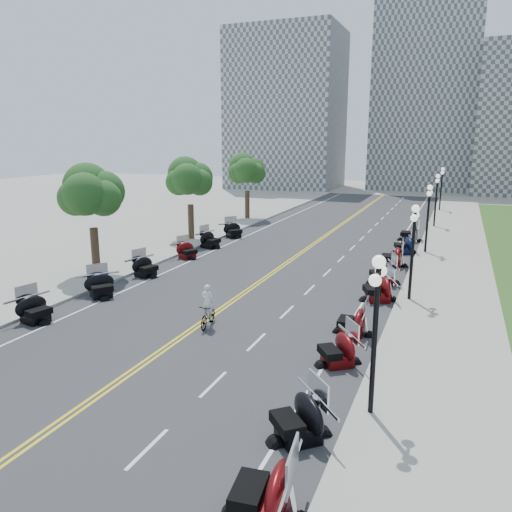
% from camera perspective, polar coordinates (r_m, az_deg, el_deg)
% --- Properties ---
extents(ground, '(160.00, 160.00, 0.00)m').
position_cam_1_polar(ground, '(25.88, -3.20, -5.53)').
color(ground, gray).
extents(road, '(16.00, 90.00, 0.01)m').
position_cam_1_polar(road, '(34.82, 3.83, -0.60)').
color(road, '#333335').
rests_on(road, ground).
extents(centerline_yellow_a, '(0.12, 90.00, 0.00)m').
position_cam_1_polar(centerline_yellow_a, '(34.85, 3.64, -0.57)').
color(centerline_yellow_a, yellow).
rests_on(centerline_yellow_a, road).
extents(centerline_yellow_b, '(0.12, 90.00, 0.00)m').
position_cam_1_polar(centerline_yellow_b, '(34.78, 4.01, -0.60)').
color(centerline_yellow_b, yellow).
rests_on(centerline_yellow_b, road).
extents(edge_line_north, '(0.12, 90.00, 0.00)m').
position_cam_1_polar(edge_line_north, '(33.44, 14.29, -1.55)').
color(edge_line_north, white).
rests_on(edge_line_north, road).
extents(edge_line_south, '(0.12, 90.00, 0.00)m').
position_cam_1_polar(edge_line_south, '(37.26, -5.55, 0.31)').
color(edge_line_south, white).
rests_on(edge_line_south, road).
extents(lane_dash_3, '(0.12, 2.00, 0.00)m').
position_cam_1_polar(lane_dash_3, '(15.02, -12.29, -20.71)').
color(lane_dash_3, white).
rests_on(lane_dash_3, road).
extents(lane_dash_4, '(0.12, 2.00, 0.00)m').
position_cam_1_polar(lane_dash_4, '(17.96, -4.90, -14.38)').
color(lane_dash_4, white).
rests_on(lane_dash_4, road).
extents(lane_dash_5, '(0.12, 2.00, 0.00)m').
position_cam_1_polar(lane_dash_5, '(21.25, 0.05, -9.78)').
color(lane_dash_5, white).
rests_on(lane_dash_5, road).
extents(lane_dash_6, '(0.12, 2.00, 0.00)m').
position_cam_1_polar(lane_dash_6, '(24.75, 3.56, -6.40)').
color(lane_dash_6, white).
rests_on(lane_dash_6, road).
extents(lane_dash_7, '(0.12, 2.00, 0.00)m').
position_cam_1_polar(lane_dash_7, '(28.38, 6.14, -3.85)').
color(lane_dash_7, white).
rests_on(lane_dash_7, road).
extents(lane_dash_8, '(0.12, 2.00, 0.00)m').
position_cam_1_polar(lane_dash_8, '(32.10, 8.13, -1.89)').
color(lane_dash_8, white).
rests_on(lane_dash_8, road).
extents(lane_dash_9, '(0.12, 2.00, 0.00)m').
position_cam_1_polar(lane_dash_9, '(35.88, 9.69, -0.33)').
color(lane_dash_9, white).
rests_on(lane_dash_9, road).
extents(lane_dash_10, '(0.12, 2.00, 0.00)m').
position_cam_1_polar(lane_dash_10, '(39.71, 10.96, 0.93)').
color(lane_dash_10, white).
rests_on(lane_dash_10, road).
extents(lane_dash_11, '(0.12, 2.00, 0.00)m').
position_cam_1_polar(lane_dash_11, '(43.56, 12.00, 1.97)').
color(lane_dash_11, white).
rests_on(lane_dash_11, road).
extents(lane_dash_12, '(0.12, 2.00, 0.00)m').
position_cam_1_polar(lane_dash_12, '(47.44, 12.87, 2.84)').
color(lane_dash_12, white).
rests_on(lane_dash_12, road).
extents(lane_dash_13, '(0.12, 2.00, 0.00)m').
position_cam_1_polar(lane_dash_13, '(51.34, 13.62, 3.57)').
color(lane_dash_13, white).
rests_on(lane_dash_13, road).
extents(lane_dash_14, '(0.12, 2.00, 0.00)m').
position_cam_1_polar(lane_dash_14, '(55.25, 14.26, 4.20)').
color(lane_dash_14, white).
rests_on(lane_dash_14, road).
extents(lane_dash_15, '(0.12, 2.00, 0.00)m').
position_cam_1_polar(lane_dash_15, '(59.17, 14.81, 4.75)').
color(lane_dash_15, white).
rests_on(lane_dash_15, road).
extents(lane_dash_16, '(0.12, 2.00, 0.00)m').
position_cam_1_polar(lane_dash_16, '(63.11, 15.30, 5.23)').
color(lane_dash_16, white).
rests_on(lane_dash_16, road).
extents(lane_dash_17, '(0.12, 2.00, 0.00)m').
position_cam_1_polar(lane_dash_17, '(67.05, 15.73, 5.65)').
color(lane_dash_17, white).
rests_on(lane_dash_17, road).
extents(lane_dash_18, '(0.12, 2.00, 0.00)m').
position_cam_1_polar(lane_dash_18, '(71.00, 16.11, 6.03)').
color(lane_dash_18, white).
rests_on(lane_dash_18, road).
extents(lane_dash_19, '(0.12, 2.00, 0.00)m').
position_cam_1_polar(lane_dash_19, '(74.95, 16.45, 6.36)').
color(lane_dash_19, white).
rests_on(lane_dash_19, road).
extents(sidewalk_north, '(5.00, 90.00, 0.15)m').
position_cam_1_polar(sidewalk_north, '(33.17, 21.32, -2.07)').
color(sidewalk_north, '#9E9991').
rests_on(sidewalk_north, ground).
extents(sidewalk_south, '(5.00, 90.00, 0.15)m').
position_cam_1_polar(sidewalk_south, '(39.28, -10.87, 0.90)').
color(sidewalk_south, '#9E9991').
rests_on(sidewalk_south, ground).
extents(distant_block_a, '(18.00, 14.00, 26.00)m').
position_cam_1_polar(distant_block_a, '(88.96, 3.50, 16.26)').
color(distant_block_a, gray).
rests_on(distant_block_a, ground).
extents(distant_block_b, '(16.00, 12.00, 30.00)m').
position_cam_1_polar(distant_block_b, '(90.61, 18.74, 16.83)').
color(distant_block_b, gray).
rests_on(distant_block_b, ground).
extents(street_lamp_1, '(0.50, 1.20, 4.90)m').
position_cam_1_polar(street_lamp_1, '(15.37, 13.40, -9.02)').
color(street_lamp_1, black).
rests_on(street_lamp_1, sidewalk_north).
extents(street_lamp_2, '(0.50, 1.20, 4.90)m').
position_cam_1_polar(street_lamp_2, '(26.82, 17.43, 0.31)').
color(street_lamp_2, black).
rests_on(street_lamp_2, sidewalk_north).
extents(street_lamp_3, '(0.50, 1.20, 4.90)m').
position_cam_1_polar(street_lamp_3, '(38.60, 19.02, 4.01)').
color(street_lamp_3, black).
rests_on(street_lamp_3, sidewalk_north).
extents(street_lamp_4, '(0.50, 1.20, 4.90)m').
position_cam_1_polar(street_lamp_4, '(50.49, 19.87, 5.97)').
color(street_lamp_4, black).
rests_on(street_lamp_4, sidewalk_north).
extents(street_lamp_5, '(0.50, 1.20, 4.90)m').
position_cam_1_polar(street_lamp_5, '(62.42, 20.40, 7.18)').
color(street_lamp_5, black).
rests_on(street_lamp_5, sidewalk_north).
extents(tree_2, '(4.80, 4.80, 9.20)m').
position_cam_1_polar(tree_2, '(31.89, -18.30, 6.16)').
color(tree_2, '#235619').
rests_on(tree_2, sidewalk_south).
extents(tree_3, '(4.80, 4.80, 9.20)m').
position_cam_1_polar(tree_3, '(41.71, -7.57, 8.23)').
color(tree_3, '#235619').
rests_on(tree_3, sidewalk_south).
extents(tree_4, '(4.80, 4.80, 9.20)m').
position_cam_1_polar(tree_4, '(52.45, -1.02, 9.36)').
color(tree_4, '#235619').
rests_on(tree_4, sidewalk_south).
extents(motorcycle_n_2, '(2.43, 2.43, 1.53)m').
position_cam_1_polar(motorcycle_n_2, '(12.22, 0.91, -25.00)').
color(motorcycle_n_2, '#590A0C').
rests_on(motorcycle_n_2, road).
extents(motorcycle_n_3, '(2.99, 2.99, 1.48)m').
position_cam_1_polar(motorcycle_n_3, '(14.76, 4.85, -17.75)').
color(motorcycle_n_3, black).
rests_on(motorcycle_n_3, road).
extents(motorcycle_n_4, '(2.76, 2.76, 1.38)m').
position_cam_1_polar(motorcycle_n_4, '(19.25, 9.32, -10.30)').
color(motorcycle_n_4, '#590A0C').
rests_on(motorcycle_n_4, road).
extents(motorcycle_n_5, '(2.00, 2.00, 1.36)m').
position_cam_1_polar(motorcycle_n_5, '(22.23, 11.01, -7.13)').
color(motorcycle_n_5, '#590A0C').
rests_on(motorcycle_n_5, road).
extents(motorcycle_n_6, '(2.87, 2.87, 1.52)m').
position_cam_1_polar(motorcycle_n_6, '(26.90, 13.79, -3.47)').
color(motorcycle_n_6, '#590A0C').
rests_on(motorcycle_n_6, road).
extents(motorcycle_n_7, '(2.78, 2.78, 1.50)m').
position_cam_1_polar(motorcycle_n_7, '(30.03, 14.31, -1.77)').
color(motorcycle_n_7, black).
rests_on(motorcycle_n_7, road).
extents(motorcycle_n_8, '(2.41, 2.41, 1.52)m').
position_cam_1_polar(motorcycle_n_8, '(34.42, 15.33, 0.08)').
color(motorcycle_n_8, '#590A0C').
rests_on(motorcycle_n_8, road).
extents(motorcycle_n_9, '(2.60, 2.60, 1.45)m').
position_cam_1_polar(motorcycle_n_9, '(38.54, 16.59, 1.33)').
color(motorcycle_n_9, black).
rests_on(motorcycle_n_9, road).
extents(motorcycle_n_10, '(2.24, 2.24, 1.55)m').
position_cam_1_polar(motorcycle_n_10, '(43.36, 17.17, 2.64)').
color(motorcycle_n_10, black).
rests_on(motorcycle_n_10, road).
extents(motorcycle_s_4, '(2.36, 2.36, 1.39)m').
position_cam_1_polar(motorcycle_s_4, '(25.37, -23.97, -5.44)').
color(motorcycle_s_4, black).
rests_on(motorcycle_s_4, road).
extents(motorcycle_s_5, '(2.83, 2.83, 1.41)m').
position_cam_1_polar(motorcycle_s_5, '(28.05, -17.34, -3.13)').
color(motorcycle_s_5, black).
rests_on(motorcycle_s_5, road).
extents(motorcycle_s_6, '(2.42, 2.42, 1.38)m').
position_cam_1_polar(motorcycle_s_6, '(31.50, -12.54, -1.09)').
color(motorcycle_s_6, black).
rests_on(motorcycle_s_6, road).
extents(motorcycle_s_7, '(2.47, 2.47, 1.30)m').
position_cam_1_polar(motorcycle_s_7, '(35.79, -7.88, 0.75)').
color(motorcycle_s_7, '#590A0C').
rests_on(motorcycle_s_7, road).
extents(motorcycle_s_8, '(2.43, 2.43, 1.43)m').
position_cam_1_polar(motorcycle_s_8, '(39.06, -5.26, 1.97)').
color(motorcycle_s_8, black).
rests_on(motorcycle_s_8, road).
extents(motorcycle_s_9, '(2.87, 2.87, 1.43)m').
position_cam_1_polar(motorcycle_s_9, '(43.04, -2.59, 3.07)').
color(motorcycle_s_9, black).
rests_on(motorcycle_s_9, road).
extents(bicycle, '(0.78, 1.89, 1.10)m').
position_cam_1_polar(bicycle, '(22.81, -5.51, -6.74)').
color(bicycle, '#A51414').
rests_on(bicycle, road).
extents(cyclist_rider, '(0.60, 0.39, 1.65)m').
position_cam_1_polar(cyclist_rider, '(22.37, -5.59, -3.43)').
color(cyclist_rider, white).
rests_on(cyclist_rider, bicycle).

